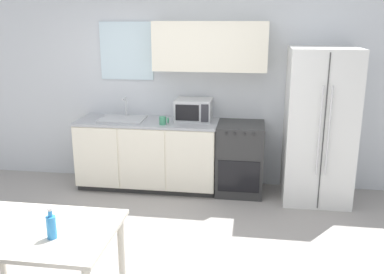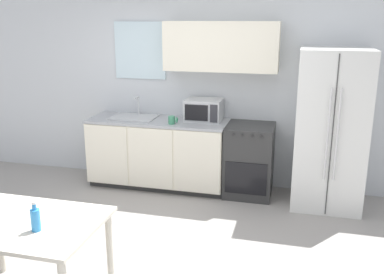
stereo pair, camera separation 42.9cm
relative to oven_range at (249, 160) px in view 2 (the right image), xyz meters
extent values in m
plane|color=gray|center=(-0.77, -1.67, -0.45)|extent=(12.00, 12.00, 0.00)
cube|color=silver|center=(-0.77, 0.34, 0.90)|extent=(12.00, 0.06, 2.70)
cube|color=silver|center=(-1.55, 0.30, 1.33)|extent=(0.71, 0.04, 0.75)
cube|color=silver|center=(-0.42, 0.15, 1.41)|extent=(1.43, 0.32, 0.61)
cube|color=#333333|center=(-1.21, 0.02, -0.41)|extent=(1.81, 0.58, 0.08)
cube|color=silver|center=(-1.21, -0.01, 0.03)|extent=(1.81, 0.64, 0.81)
cube|color=silver|center=(-1.82, -0.33, 0.03)|extent=(0.58, 0.01, 0.79)
cube|color=silver|center=(-1.21, -0.33, 0.03)|extent=(0.58, 0.01, 0.79)
cube|color=silver|center=(-0.61, -0.33, 0.03)|extent=(0.58, 0.01, 0.79)
cube|color=#9EA0A5|center=(-1.21, -0.01, 0.45)|extent=(1.84, 0.66, 0.03)
cube|color=#2D2D2D|center=(0.00, 0.00, 0.00)|extent=(0.59, 0.61, 0.91)
cube|color=black|center=(0.00, -0.31, -0.14)|extent=(0.51, 0.01, 0.40)
cylinder|color=#262626|center=(-0.17, -0.31, 0.41)|extent=(0.03, 0.02, 0.03)
cylinder|color=#262626|center=(-0.06, -0.31, 0.41)|extent=(0.03, 0.02, 0.03)
cylinder|color=#262626|center=(0.06, -0.31, 0.41)|extent=(0.03, 0.02, 0.03)
cylinder|color=#262626|center=(0.17, -0.31, 0.41)|extent=(0.03, 0.02, 0.03)
cube|color=silver|center=(0.94, -0.07, 0.48)|extent=(0.80, 0.75, 1.88)
cube|color=#3F3F3F|center=(0.94, -0.44, 0.48)|extent=(0.01, 0.01, 1.82)
cylinder|color=silver|center=(0.89, -0.47, 0.52)|extent=(0.02, 0.02, 1.03)
cylinder|color=silver|center=(0.99, -0.47, 0.52)|extent=(0.02, 0.02, 1.03)
cube|color=#B7BABC|center=(-1.55, -0.01, 0.47)|extent=(0.57, 0.43, 0.02)
cylinder|color=silver|center=(-1.55, 0.17, 0.60)|extent=(0.02, 0.02, 0.24)
cylinder|color=silver|center=(-1.55, 0.10, 0.72)|extent=(0.02, 0.14, 0.02)
cube|color=#B7BABC|center=(-0.62, 0.09, 0.60)|extent=(0.46, 0.37, 0.28)
cube|color=black|center=(-0.67, -0.10, 0.60)|extent=(0.30, 0.01, 0.20)
cube|color=#2D2D33|center=(-0.45, -0.10, 0.60)|extent=(0.09, 0.01, 0.22)
cylinder|color=#3F8C66|center=(-0.97, -0.19, 0.51)|extent=(0.09, 0.09, 0.10)
torus|color=#3F8C66|center=(-0.90, -0.19, 0.52)|extent=(0.02, 0.08, 0.08)
cube|color=beige|center=(-1.39, -2.67, 0.27)|extent=(1.18, 0.83, 0.03)
cylinder|color=beige|center=(-0.86, -2.31, -0.10)|extent=(0.06, 0.06, 0.71)
cylinder|color=#338CD8|center=(-1.20, -2.77, 0.36)|extent=(0.07, 0.07, 0.16)
cylinder|color=#338CD8|center=(-1.20, -2.77, 0.47)|extent=(0.03, 0.03, 0.05)
cylinder|color=white|center=(-1.20, -2.77, 0.50)|extent=(0.04, 0.04, 0.02)
camera|label=1|loc=(0.15, -5.27, 1.76)|focal=40.00mm
camera|label=2|loc=(0.57, -5.18, 1.76)|focal=40.00mm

